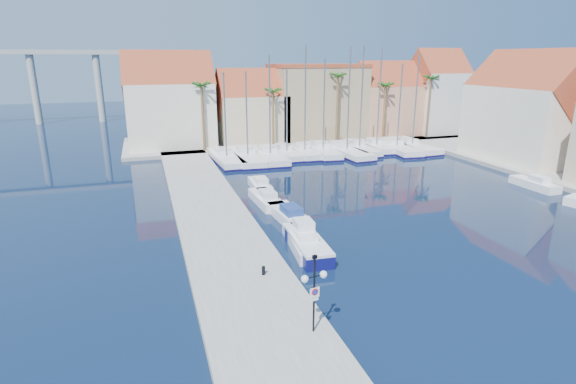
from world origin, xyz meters
The scene contains 34 objects.
ground centered at (0.00, 0.00, 0.00)m, with size 260.00×260.00×0.00m, color black.
quay_west centered at (-9.00, 13.50, 0.25)m, with size 6.00×77.00×0.50m, color gray.
shore_north centered at (10.00, 48.00, 0.25)m, with size 54.00×16.00×0.50m, color gray.
lamp_post centered at (-7.00, -3.33, 3.08)m, with size 1.32×0.51×3.93m.
bollard centered at (-7.77, 3.00, 0.76)m, with size 0.21×0.21×0.52m, color black.
fishing_boat centered at (-3.77, 6.31, 0.67)m, with size 2.26×5.84×2.00m.
motorboat_west_0 centered at (-3.75, 7.05, 0.51)m, with size 2.55×6.20×1.40m.
motorboat_west_1 centered at (-3.04, 12.69, 0.51)m, with size 2.26×5.98×1.40m.
motorboat_west_2 centered at (-3.71, 17.46, 0.51)m, with size 2.07×5.75×1.40m.
motorboat_west_3 centered at (-3.08, 22.10, 0.51)m, with size 1.87×5.20×1.40m.
motorboat_east_1 centered at (24.00, 14.05, 0.51)m, with size 1.73×5.25×1.40m.
sailboat_0 centered at (-4.18, 35.71, 0.56)m, with size 3.50×11.05×11.25m.
sailboat_1 centered at (-1.37, 35.79, 0.55)m, with size 3.65×11.85×11.32m.
sailboat_2 centered at (1.55, 35.44, 0.58)m, with size 3.36×11.27×13.24m.
sailboat_3 centered at (4.11, 36.41, 0.59)m, with size 2.71×9.08×11.56m.
sailboat_4 centered at (6.66, 36.31, 0.63)m, with size 2.57×9.11×14.48m.
sailboat_5 centered at (9.38, 36.43, 0.58)m, with size 3.63×10.70×12.82m.
sailboat_6 centered at (12.30, 35.27, 0.58)m, with size 3.99×11.81×14.28m.
sailboat_7 centered at (14.79, 36.28, 0.61)m, with size 2.77×9.96×14.44m.
sailboat_8 centered at (17.79, 36.66, 0.64)m, with size 2.96×8.75×14.19m.
sailboat_9 centered at (20.39, 35.64, 0.56)m, with size 4.07×12.05×12.17m.
sailboat_10 centered at (22.87, 35.72, 0.58)m, with size 3.85×11.70×13.48m.
building_0 centered at (-10.00, 47.00, 6.52)m, with size 12.30×9.00×13.50m.
building_1 centered at (2.00, 47.00, 5.30)m, with size 10.30×8.00×11.00m.
building_2 centered at (13.00, 48.00, 6.26)m, with size 14.20×10.20×11.50m.
building_3 centered at (25.00, 47.00, 5.86)m, with size 10.30×8.00×12.00m.
building_4 centered at (34.00, 46.00, 6.97)m, with size 8.30×8.00×14.00m.
building_6 centered at (32.00, 24.00, 6.52)m, with size 9.00×14.30×13.50m.
palm_0 centered at (-6.00, 42.00, 9.08)m, with size 2.60×2.60×10.15m.
palm_1 centered at (4.00, 42.00, 8.14)m, with size 2.60×2.60×9.15m.
palm_2 centered at (14.00, 42.00, 10.02)m, with size 2.60×2.60×11.15m.
palm_3 centered at (22.00, 42.00, 8.61)m, with size 2.60×2.60×9.65m.
palm_4 centered at (30.00, 42.00, 9.55)m, with size 2.60×2.60×10.65m.
viaduct centered at (-39.07, 82.00, 10.25)m, with size 48.00×2.20×14.45m.
Camera 1 is at (-13.76, -20.50, 12.88)m, focal length 28.00 mm.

